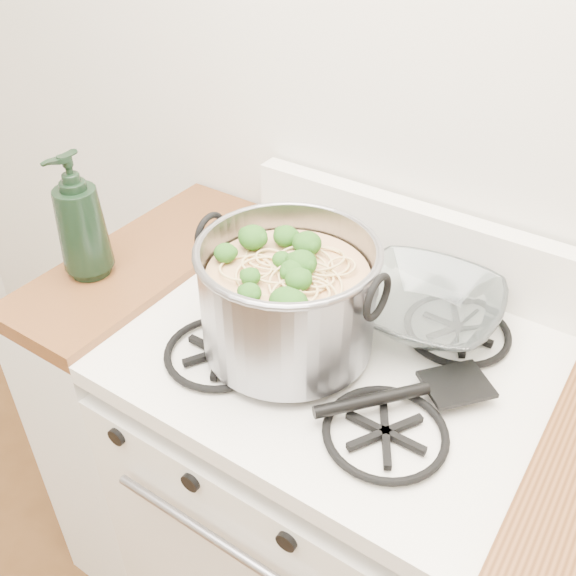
# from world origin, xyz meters

# --- Properties ---
(gas_range) EXTENTS (0.76, 0.66, 0.92)m
(gas_range) POSITION_xyz_m (0.00, 1.26, 0.44)
(gas_range) COLOR white
(gas_range) RESTS_ON ground
(counter_left) EXTENTS (0.25, 0.65, 0.92)m
(counter_left) POSITION_xyz_m (-0.51, 1.26, 0.46)
(counter_left) COLOR silver
(counter_left) RESTS_ON ground
(stock_pot) EXTENTS (0.35, 0.32, 0.22)m
(stock_pot) POSITION_xyz_m (-0.07, 1.20, 1.02)
(stock_pot) COLOR gray
(stock_pot) RESTS_ON gas_range
(spatula) EXTENTS (0.42, 0.42, 0.02)m
(spatula) POSITION_xyz_m (0.23, 1.26, 0.94)
(spatula) COLOR black
(spatula) RESTS_ON gas_range
(glass_bowl) EXTENTS (0.12, 0.12, 0.03)m
(glass_bowl) POSITION_xyz_m (0.11, 1.39, 0.94)
(glass_bowl) COLOR white
(glass_bowl) RESTS_ON gas_range
(bottle) EXTENTS (0.11, 0.11, 0.27)m
(bottle) POSITION_xyz_m (-0.55, 1.15, 1.06)
(bottle) COLOR black
(bottle) RESTS_ON counter_left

